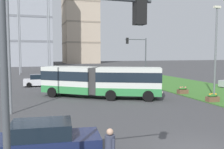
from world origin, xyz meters
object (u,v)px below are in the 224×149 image
Objects in this scene: pedestrian_crossing at (110,149)px; streetlight_left at (9,41)px; car_navy_sedan at (45,142)px; traffic_light_near_left at (58,67)px; flower_planter_4 at (183,90)px; car_white_van at (40,80)px; apartment_tower_centre at (80,5)px; streetlight_median at (216,48)px; flower_planter_3 at (212,98)px; traffic_light_far_right at (139,54)px; articulated_bus at (101,81)px; apartment_tower_westcentre at (24,9)px.

streetlight_left is at bearing 110.58° from pedestrian_crossing.
car_navy_sedan is 5.42m from traffic_light_near_left.
car_white_van is at bearing 140.79° from flower_planter_4.
streetlight_median is at bearing -92.44° from apartment_tower_centre.
flower_planter_3 is (14.20, -16.17, -0.33)m from car_white_van.
car_white_van is (0.50, 23.93, 0.00)m from car_navy_sedan.
car_white_van is 0.69× the size of traffic_light_far_right.
traffic_light_far_right is 0.72× the size of streetlight_median.
streetlight_median is (18.56, 1.13, -0.31)m from streetlight_left.
streetlight_median reaches higher than car_navy_sedan.
flower_planter_4 is 5.47m from streetlight_median.
apartment_tower_westcentre is at bearing 97.06° from articulated_bus.
apartment_tower_centre is (20.63, 104.24, 25.73)m from car_navy_sedan.
streetlight_left reaches higher than traffic_light_near_left.
traffic_light_far_right is at bearing 38.01° from streetlight_left.
car_white_van is at bearing 88.80° from car_navy_sedan.
car_white_van is 0.47× the size of streetlight_left.
flower_planter_3 is at bearing -90.00° from flower_planter_4.
traffic_light_near_left is at bearing -108.04° from articulated_bus.
apartment_tower_centre reaches higher than articulated_bus.
car_navy_sedan is 87.20m from apartment_tower_westcentre.
streetlight_median is (10.71, -3.35, 3.23)m from articulated_bus.
car_white_van is 21.81m from streetlight_median.
articulated_bus is 2.47× the size of car_navy_sedan.
car_navy_sedan is at bearing -77.28° from streetlight_left.
apartment_tower_centre is (18.52, 106.40, 25.48)m from pedestrian_crossing.
streetlight_median is (3.22, -10.86, 0.56)m from traffic_light_far_right.
streetlight_median reaches higher than car_white_van.
car_white_van is 86.70m from apartment_tower_centre.
articulated_bus is at bearing 162.65° from streetlight_median.
apartment_tower_centre is at bearing 76.70° from streetlight_left.
streetlight_left is 100.47m from apartment_tower_centre.
car_white_van reaches higher than flower_planter_4.
apartment_tower_westcentre is at bearing 104.63° from streetlight_median.
flower_planter_3 is 5.26m from streetlight_median.
traffic_light_far_right is (-1.32, 8.33, 3.90)m from flower_planter_4.
pedestrian_crossing is 0.03× the size of apartment_tower_centre.
traffic_light_near_left is at bearing -100.66° from apartment_tower_centre.
streetlight_left reaches higher than articulated_bus.
streetlight_left reaches higher than car_navy_sedan.
car_navy_sedan is 0.48× the size of streetlight_left.
car_navy_sedan is at bearing -139.96° from flower_planter_4.
streetlight_median is (14.49, 11.97, 3.88)m from pedestrian_crossing.
pedestrian_crossing is 0.04× the size of apartment_tower_westcentre.
articulated_bus is at bearing -134.89° from traffic_light_far_right.
articulated_bus is 9.70m from streetlight_left.
traffic_light_near_left is 28.26m from traffic_light_far_right.
flower_planter_3 is 0.17× the size of traffic_light_far_right.
car_navy_sedan is 0.11× the size of apartment_tower_westcentre.
traffic_light_near_left reaches higher than pedestrian_crossing.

